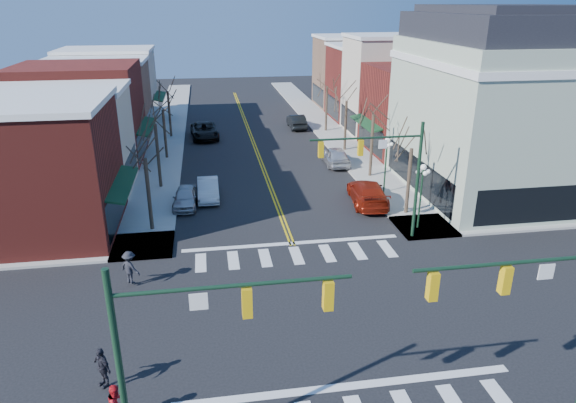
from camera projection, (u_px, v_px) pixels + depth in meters
name	position (u px, v px, depth m)	size (l,w,h in m)	color
ground	(320.00, 317.00, 23.53)	(160.00, 160.00, 0.00)	black
sidewalk_left	(157.00, 183.00, 40.58)	(3.50, 70.00, 0.15)	#9E9B93
sidewalk_right	(370.00, 172.00, 43.18)	(3.50, 70.00, 0.15)	#9E9B93
bldg_left_brick_a	(25.00, 172.00, 30.57)	(10.00, 8.50, 8.00)	maroon
bldg_left_stucco_a	(59.00, 143.00, 37.78)	(10.00, 7.00, 7.50)	beige
bldg_left_brick_b	(81.00, 114.00, 44.95)	(10.00, 9.00, 8.50)	maroon
bldg_left_tan	(98.00, 101.00, 52.66)	(10.00, 7.50, 7.80)	#916850
bldg_left_stucco_b	(110.00, 88.00, 59.71)	(10.00, 8.00, 8.20)	beige
bldg_right_brick_a	(423.00, 110.00, 48.03)	(10.00, 8.50, 8.00)	maroon
bldg_right_stucco	(395.00, 86.00, 54.79)	(10.00, 7.00, 10.00)	beige
bldg_right_brick_b	(373.00, 83.00, 61.96)	(10.00, 8.00, 8.50)	maroon
bldg_right_tan	(354.00, 73.00, 69.22)	(10.00, 8.00, 9.00)	#916850
victorian_corner	(503.00, 103.00, 36.87)	(12.25, 14.25, 13.30)	#A2B29A
traffic_mast_near_left	(186.00, 343.00, 14.18)	(6.60, 0.28, 7.20)	#14331E
traffic_mast_near_right	(551.00, 308.00, 15.83)	(6.60, 0.28, 7.20)	#14331E
traffic_mast_far_right	(388.00, 166.00, 29.43)	(6.60, 0.28, 7.20)	#14331E
lamppost_corner	(422.00, 186.00, 31.47)	(0.36, 0.36, 4.33)	#14331E
lamppost_midblock	(386.00, 156.00, 37.45)	(0.36, 0.36, 4.33)	#14331E
tree_left_a	(149.00, 195.00, 31.52)	(0.24, 0.24, 4.76)	#382B21
tree_left_b	(158.00, 157.00, 38.82)	(0.24, 0.24, 5.04)	#382B21
tree_left_c	(165.00, 135.00, 46.27)	(0.24, 0.24, 4.55)	#382B21
tree_left_d	(170.00, 115.00, 53.55)	(0.24, 0.24, 4.90)	#382B21
tree_right_a	(409.00, 182.00, 34.04)	(0.24, 0.24, 4.62)	#382B21
tree_right_b	(372.00, 147.00, 41.29)	(0.24, 0.24, 5.18)	#382B21
tree_right_c	(345.00, 126.00, 48.71)	(0.24, 0.24, 4.83)	#382B21
tree_right_d	(326.00, 109.00, 56.03)	(0.24, 0.24, 4.97)	#382B21
car_left_near	(185.00, 197.00, 35.98)	(1.62, 4.03, 1.37)	#A8A9AC
car_left_mid	(208.00, 189.00, 37.46)	(1.50, 4.30, 1.42)	silver
car_left_far	(205.00, 131.00, 53.89)	(2.68, 5.81, 1.62)	black
car_right_near	(368.00, 193.00, 36.43)	(2.32, 5.71, 1.66)	maroon
car_right_mid	(335.00, 156.00, 45.16)	(1.91, 4.75, 1.62)	silver
car_right_far	(297.00, 121.00, 58.18)	(1.66, 4.75, 1.57)	black
pedestrian_dark_a	(102.00, 367.00, 18.87)	(0.96, 0.40, 1.64)	black
pedestrian_dark_b	(130.00, 267.00, 25.79)	(1.14, 0.65, 1.76)	black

